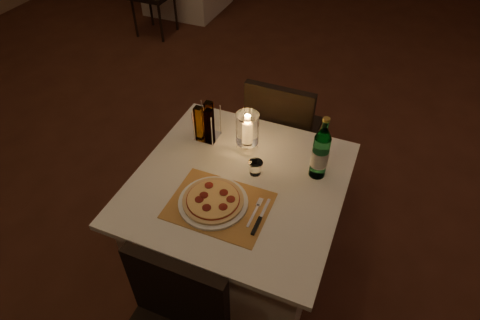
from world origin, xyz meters
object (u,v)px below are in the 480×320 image
at_px(plate, 213,202).
at_px(pizza, 213,200).
at_px(water_bottle, 320,153).
at_px(hurricane_candle, 247,130).
at_px(tumbler, 255,168).
at_px(chair_far, 281,127).
at_px(main_table, 239,227).

xyz_separation_m(plate, pizza, (0.00, 0.00, 0.02)).
relative_size(water_bottle, hurricane_candle, 1.51).
relative_size(tumbler, water_bottle, 0.21).
bearing_deg(water_bottle, tumbler, -158.92).
height_order(tumbler, hurricane_candle, hurricane_candle).
height_order(chair_far, hurricane_candle, hurricane_candle).
bearing_deg(plate, main_table, 74.48).
xyz_separation_m(main_table, tumbler, (0.06, 0.08, 0.40)).
bearing_deg(hurricane_candle, pizza, -90.60).
relative_size(main_table, chair_far, 1.11).
distance_m(plate, water_bottle, 0.55).
xyz_separation_m(plate, tumbler, (0.11, 0.26, 0.03)).
relative_size(pizza, tumbler, 3.85).
bearing_deg(tumbler, main_table, -125.35).
height_order(water_bottle, hurricane_candle, water_bottle).
height_order(main_table, plate, plate).
height_order(pizza, tumbler, tumbler).
distance_m(water_bottle, hurricane_candle, 0.39).
distance_m(pizza, tumbler, 0.28).
height_order(main_table, tumbler, tumbler).
bearing_deg(tumbler, plate, -112.30).
bearing_deg(chair_far, main_table, -90.00).
bearing_deg(tumbler, pizza, -112.30).
distance_m(plate, hurricane_candle, 0.43).
bearing_deg(water_bottle, plate, -136.57).
relative_size(main_table, tumbler, 13.75).
height_order(plate, hurricane_candle, hurricane_candle).
xyz_separation_m(main_table, pizza, (-0.05, -0.18, 0.39)).
bearing_deg(hurricane_candle, main_table, -78.70).
bearing_deg(chair_far, plate, -93.20).
height_order(chair_far, tumbler, chair_far).
relative_size(chair_far, hurricane_candle, 3.97).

